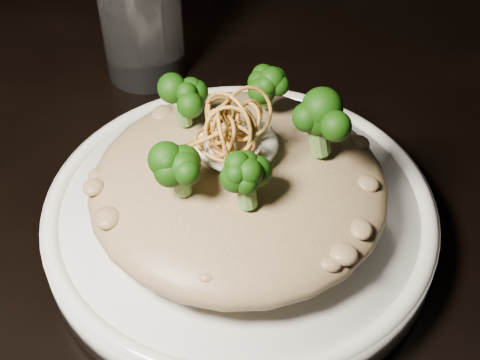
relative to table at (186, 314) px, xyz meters
The scene contains 7 objects.
table is the anchor object (origin of this frame).
plate 0.11m from the table, 28.49° to the left, with size 0.29×0.29×0.03m, color silver.
risotto 0.14m from the table, 25.69° to the left, with size 0.21×0.21×0.05m, color brown.
broccoli 0.19m from the table, 31.79° to the left, with size 0.13×0.13×0.05m, color black, non-canonical shape.
cheese 0.17m from the table, 36.19° to the left, with size 0.06×0.06×0.02m, color white.
shallots 0.20m from the table, 25.45° to the left, with size 0.06×0.06×0.04m, color brown, non-canonical shape.
drinking_glass 0.28m from the table, 106.75° to the left, with size 0.08×0.08×0.13m, color white.
Camera 1 is at (0.07, -0.31, 1.14)m, focal length 50.00 mm.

